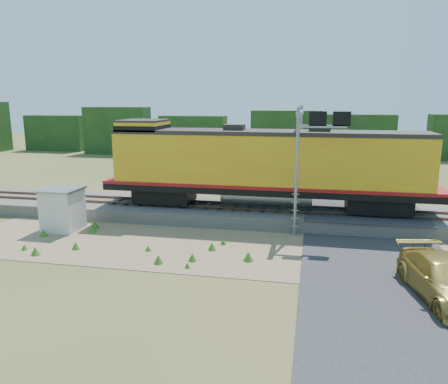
% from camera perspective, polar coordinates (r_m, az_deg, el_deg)
% --- Properties ---
extents(ground, '(140.00, 140.00, 0.00)m').
position_cam_1_polar(ground, '(22.45, 1.11, -7.68)').
color(ground, '#475123').
rests_on(ground, ground).
extents(ballast, '(70.00, 5.00, 0.80)m').
position_cam_1_polar(ballast, '(28.00, 3.35, -2.84)').
color(ballast, slate).
rests_on(ballast, ground).
extents(rails, '(70.00, 1.54, 0.16)m').
position_cam_1_polar(rails, '(27.88, 3.36, -1.89)').
color(rails, brown).
rests_on(rails, ballast).
extents(dirt_shoulder, '(26.00, 8.00, 0.03)m').
position_cam_1_polar(dirt_shoulder, '(23.33, -3.53, -6.90)').
color(dirt_shoulder, '#8C7754').
rests_on(dirt_shoulder, ground).
extents(road, '(7.00, 66.00, 0.86)m').
position_cam_1_polar(road, '(23.02, 19.03, -7.63)').
color(road, '#38383A').
rests_on(road, ground).
extents(tree_line_north, '(130.00, 3.00, 6.50)m').
position_cam_1_polar(tree_line_north, '(59.09, 7.88, 7.53)').
color(tree_line_north, '#153814').
rests_on(tree_line_north, ground).
extents(weed_clumps, '(15.00, 6.20, 0.56)m').
position_cam_1_polar(weed_clumps, '(23.39, -7.37, -6.96)').
color(weed_clumps, '#3C7320').
rests_on(weed_clumps, ground).
extents(locomotive, '(20.66, 3.15, 5.33)m').
position_cam_1_polar(locomotive, '(27.26, 5.01, 3.57)').
color(locomotive, black).
rests_on(locomotive, rails).
extents(shed, '(2.14, 2.14, 2.51)m').
position_cam_1_polar(shed, '(27.25, -20.32, -2.11)').
color(shed, silver).
rests_on(shed, ground).
extents(signal_gantry, '(2.85, 6.20, 7.18)m').
position_cam_1_polar(signal_gantry, '(26.22, 10.57, 7.02)').
color(signal_gantry, gray).
rests_on(signal_gantry, ground).
extents(car, '(3.19, 5.77, 1.58)m').
position_cam_1_polar(car, '(19.08, 26.93, -10.16)').
color(car, '#AA8F3F').
rests_on(car, ground).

